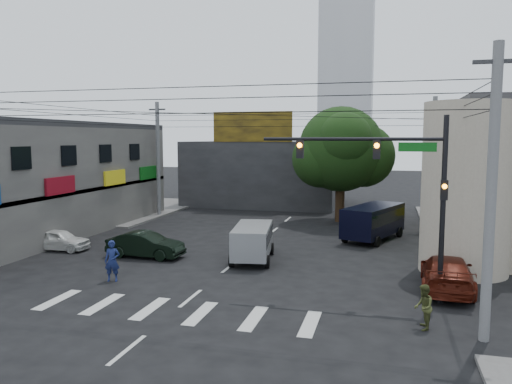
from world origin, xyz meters
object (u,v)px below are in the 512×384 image
at_px(dark_sedan, 146,245).
at_px(maroon_sedan, 447,273).
at_px(traffic_gantry, 398,177).
at_px(white_compact, 59,240).
at_px(traffic_officer, 112,261).
at_px(pedestrian_olive, 424,307).
at_px(utility_pole_near_right, 491,195).
at_px(utility_pole_far_right, 433,163).
at_px(utility_pole_far_left, 158,160).
at_px(silver_minivan, 253,243).
at_px(navy_van, 373,223).
at_px(street_tree, 341,149).

bearing_deg(dark_sedan, maroon_sedan, -96.05).
bearing_deg(traffic_gantry, white_compact, 167.34).
bearing_deg(white_compact, traffic_officer, -129.49).
distance_m(maroon_sedan, pedestrian_olive, 4.93).
height_order(utility_pole_near_right, utility_pole_far_right, same).
relative_size(utility_pole_far_left, maroon_sedan, 1.79).
height_order(white_compact, silver_minivan, silver_minivan).
relative_size(dark_sedan, maroon_sedan, 0.81).
bearing_deg(utility_pole_near_right, dark_sedan, 154.65).
bearing_deg(traffic_officer, maroon_sedan, -7.32).
distance_m(traffic_gantry, pedestrian_olive, 5.14).
height_order(maroon_sedan, pedestrian_olive, pedestrian_olive).
bearing_deg(traffic_gantry, utility_pole_far_right, 81.06).
bearing_deg(white_compact, navy_van, -68.66).
relative_size(traffic_gantry, traffic_officer, 3.93).
xyz_separation_m(traffic_gantry, dark_sedan, (-12.76, 3.81, -4.15)).
distance_m(street_tree, dark_sedan, 17.44).
bearing_deg(maroon_sedan, pedestrian_olive, 78.41).
relative_size(utility_pole_far_left, silver_minivan, 2.07).
bearing_deg(dark_sedan, pedestrian_olive, -114.80).
bearing_deg(silver_minivan, maroon_sedan, -115.91).
bearing_deg(maroon_sedan, white_compact, -3.69).
relative_size(street_tree, dark_sedan, 2.09).
bearing_deg(traffic_gantry, dark_sedan, 163.35).
height_order(maroon_sedan, traffic_officer, traffic_officer).
xyz_separation_m(dark_sedan, pedestrian_olive, (13.64, -6.82, 0.08)).
xyz_separation_m(white_compact, maroon_sedan, (20.44, -2.34, 0.13)).
distance_m(traffic_gantry, maroon_sedan, 4.94).
xyz_separation_m(street_tree, dark_sedan, (-8.93, -14.19, -4.80)).
bearing_deg(traffic_gantry, pedestrian_olive, -73.62).
bearing_deg(white_compact, traffic_gantry, -104.91).
bearing_deg(traffic_gantry, navy_van, 95.68).
bearing_deg(utility_pole_far_right, traffic_gantry, -98.94).
height_order(white_compact, pedestrian_olive, pedestrian_olive).
bearing_deg(traffic_officer, utility_pole_near_right, -27.89).
xyz_separation_m(traffic_gantry, utility_pole_far_left, (-18.32, 17.00, -0.23)).
distance_m(dark_sedan, navy_van, 13.98).
bearing_deg(utility_pole_far_right, silver_minivan, -128.12).
bearing_deg(traffic_officer, street_tree, 49.18).
bearing_deg(dark_sedan, silver_minivan, -80.41).
relative_size(white_compact, pedestrian_olive, 2.35).
bearing_deg(utility_pole_far_right, pedestrian_olive, -95.12).
bearing_deg(utility_pole_far_left, utility_pole_near_right, -44.31).
distance_m(traffic_gantry, navy_van, 12.26).
xyz_separation_m(utility_pole_near_right, traffic_officer, (-14.78, 2.88, -3.68)).
bearing_deg(maroon_sedan, utility_pole_far_right, -89.27).
xyz_separation_m(traffic_gantry, utility_pole_far_right, (2.68, 17.00, -0.23)).
bearing_deg(pedestrian_olive, silver_minivan, -132.96).
bearing_deg(street_tree, traffic_officer, -113.96).
bearing_deg(utility_pole_far_left, dark_sedan, -67.11).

